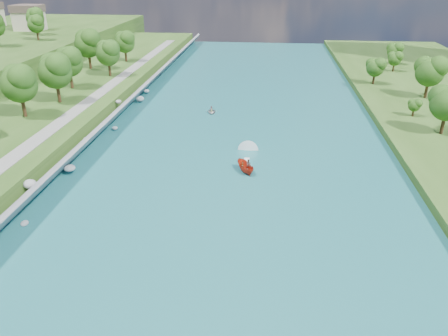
# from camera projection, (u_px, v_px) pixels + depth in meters

# --- Properties ---
(ground) EXTENTS (260.00, 260.00, 0.00)m
(ground) POSITION_uv_depth(u_px,v_px,m) (222.00, 217.00, 56.89)
(ground) COLOR #2D5119
(ground) RESTS_ON ground
(river_water) EXTENTS (55.00, 240.00, 0.10)m
(river_water) POSITION_uv_depth(u_px,v_px,m) (234.00, 156.00, 74.89)
(river_water) COLOR #1A5F66
(river_water) RESTS_ON ground
(ridge_west) EXTENTS (60.00, 120.00, 9.00)m
(ridge_west) POSITION_uv_depth(u_px,v_px,m) (11.00, 47.00, 148.25)
(ridge_west) COLOR #2D5119
(ridge_west) RESTS_ON ground
(riprap_bank) EXTENTS (4.24, 236.00, 4.53)m
(riprap_bank) POSITION_uv_depth(u_px,v_px,m) (86.00, 143.00, 75.67)
(riprap_bank) COLOR slate
(riprap_bank) RESTS_ON ground
(riverside_path) EXTENTS (3.00, 200.00, 0.10)m
(riverside_path) POSITION_uv_depth(u_px,v_px,m) (50.00, 130.00, 76.43)
(riverside_path) COLOR gray
(riverside_path) RESTS_ON berm_west
(trees_ridge) EXTENTS (17.57, 39.38, 10.84)m
(trees_ridge) POSITION_uv_depth(u_px,v_px,m) (21.00, 22.00, 132.83)
(trees_ridge) COLOR #274412
(trees_ridge) RESTS_ON ridge_west
(motorboat) EXTENTS (3.60, 19.14, 1.92)m
(motorboat) POSITION_uv_depth(u_px,v_px,m) (246.00, 164.00, 69.99)
(motorboat) COLOR #B6240E
(motorboat) RESTS_ON river_water
(raft) EXTENTS (2.82, 3.62, 1.50)m
(raft) POSITION_uv_depth(u_px,v_px,m) (212.00, 111.00, 96.25)
(raft) COLOR gray
(raft) RESTS_ON river_water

